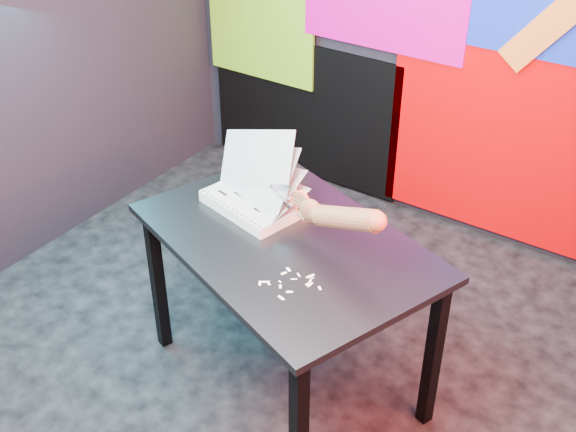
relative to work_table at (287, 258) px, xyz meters
The scene contains 7 objects.
room 0.72m from the work_table, 161.19° to the left, with size 3.01×3.01×2.71m.
backdrop 1.55m from the work_table, 94.17° to the left, with size 2.88×0.05×2.08m.
work_table is the anchor object (origin of this frame).
printout_stack 0.29m from the work_table, 152.99° to the left, with size 0.46×0.36×0.36m.
scissors 0.24m from the work_table, 55.17° to the left, with size 0.22×0.07×0.13m.
hand_forearm 0.38m from the work_table, ahead, with size 0.43×0.16×0.20m.
paper_clippings 0.29m from the work_table, 52.61° to the right, with size 0.21×0.18×0.00m.
Camera 1 is at (1.44, -1.91, 2.33)m, focal length 45.00 mm.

